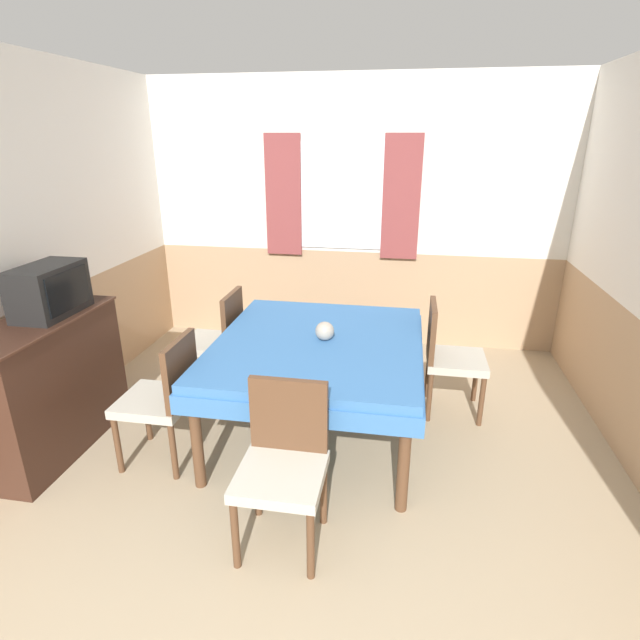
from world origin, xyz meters
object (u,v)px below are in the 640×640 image
dining_table (318,354)px  chair_left_far (219,338)px  tv (49,290)px  chair_head_near (283,460)px  vase (325,331)px  chair_right_far (448,354)px  chair_left_near (164,395)px  sideboard (48,385)px

dining_table → chair_left_far: (-0.92, 0.49, -0.15)m
chair_left_far → tv: (-0.80, -0.83, 0.62)m
chair_head_near → vase: 1.08m
chair_left_far → chair_head_near: bearing=-148.5°
chair_head_near → chair_right_far: bearing=-121.5°
chair_left_near → dining_table: bearing=-62.1°
dining_table → vase: (0.04, 0.02, 0.17)m
sideboard → vase: 1.90m
chair_left_far → vase: (0.97, -0.47, 0.31)m
dining_table → chair_right_far: bearing=27.9°
chair_right_far → vase: chair_right_far is taller
chair_left_far → sideboard: bearing=139.2°
chair_left_near → sideboard: 0.84m
chair_left_near → tv: bearing=79.8°
chair_head_near → tv: size_ratio=1.78×
dining_table → sideboard: size_ratio=1.42×
sideboard → dining_table: bearing=15.4°
chair_right_far → tv: bearing=-72.6°
chair_left_near → chair_head_near: 1.07m
tv → chair_left_far: bearing=46.0°
chair_left_far → vase: size_ratio=6.74×
dining_table → chair_right_far: size_ratio=1.84×
chair_right_far → chair_head_near: size_ratio=1.00×
chair_left_far → tv: 1.31m
chair_head_near → vase: (0.04, 1.04, 0.31)m
chair_left_near → sideboard: size_ratio=0.77×
chair_right_far → tv: (-2.65, -0.83, 0.62)m
dining_table → chair_head_near: (0.00, -1.02, -0.15)m
chair_right_far → sideboard: size_ratio=0.77×
chair_left_near → chair_right_far: (1.85, 0.98, 0.00)m
chair_head_near → chair_left_far: 1.77m
chair_right_far → chair_left_far: size_ratio=1.00×
chair_left_near → chair_head_near: size_ratio=1.00×
chair_right_far → dining_table: bearing=-62.1°
sideboard → chair_left_near: bearing=-0.3°
chair_head_near → sideboard: bearing=-16.9°
chair_right_far → tv: 2.85m
sideboard → vase: bearing=15.5°
chair_left_far → tv: size_ratio=1.78×
chair_head_near → chair_left_far: (-0.92, 1.51, 0.00)m
chair_head_near → chair_left_far: size_ratio=1.00×
chair_right_far → chair_left_far: same height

